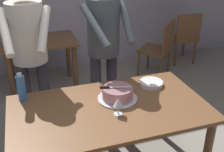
% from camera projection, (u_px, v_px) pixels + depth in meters
% --- Properties ---
extents(main_dining_table, '(1.61, 0.90, 0.75)m').
position_uv_depth(main_dining_table, '(110.00, 118.00, 2.30)').
color(main_dining_table, brown).
rests_on(main_dining_table, ground_plane).
extents(cake_on_platter, '(0.34, 0.34, 0.11)m').
position_uv_depth(cake_on_platter, '(118.00, 94.00, 2.35)').
color(cake_on_platter, silver).
rests_on(cake_on_platter, main_dining_table).
extents(cake_knife, '(0.26, 0.10, 0.02)m').
position_uv_depth(cake_knife, '(109.00, 87.00, 2.32)').
color(cake_knife, silver).
rests_on(cake_knife, cake_on_platter).
extents(plate_stack, '(0.22, 0.22, 0.04)m').
position_uv_depth(plate_stack, '(151.00, 83.00, 2.59)').
color(plate_stack, white).
rests_on(plate_stack, main_dining_table).
extents(wine_glass_near, '(0.08, 0.08, 0.14)m').
position_uv_depth(wine_glass_near, '(118.00, 103.00, 2.12)').
color(wine_glass_near, silver).
rests_on(wine_glass_near, main_dining_table).
extents(water_bottle, '(0.07, 0.07, 0.25)m').
position_uv_depth(water_bottle, '(21.00, 88.00, 2.31)').
color(water_bottle, '#387AC6').
rests_on(water_bottle, main_dining_table).
extents(person_cutting_cake, '(0.46, 0.57, 1.72)m').
position_uv_depth(person_cutting_cake, '(104.00, 42.00, 2.72)').
color(person_cutting_cake, '#2D2D38').
rests_on(person_cutting_cake, ground_plane).
extents(person_standing_beside, '(0.47, 0.56, 1.72)m').
position_uv_depth(person_standing_beside, '(29.00, 49.00, 2.54)').
color(person_standing_beside, '#2D2D38').
rests_on(person_standing_beside, ground_plane).
extents(background_table, '(1.00, 0.70, 0.74)m').
position_uv_depth(background_table, '(40.00, 51.00, 3.86)').
color(background_table, brown).
rests_on(background_table, ground_plane).
extents(background_chair_1, '(0.62, 0.62, 0.90)m').
position_uv_depth(background_chair_1, '(160.00, 47.00, 4.26)').
color(background_chair_1, brown).
rests_on(background_chair_1, ground_plane).
extents(background_chair_2, '(0.45, 0.45, 0.90)m').
position_uv_depth(background_chair_2, '(184.00, 36.00, 4.74)').
color(background_chair_2, brown).
rests_on(background_chair_2, ground_plane).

